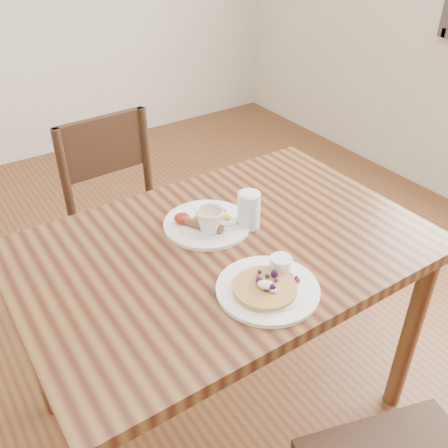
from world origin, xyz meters
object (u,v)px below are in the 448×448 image
at_px(breakfast_plate, 206,223).
at_px(teacup_saucer, 210,224).
at_px(dining_table, 224,270).
at_px(pancake_plate, 268,286).
at_px(water_glass, 249,210).
at_px(chair_far, 126,216).

xyz_separation_m(breakfast_plate, teacup_saucer, (-0.02, -0.05, 0.03)).
bearing_deg(dining_table, pancake_plate, -94.38).
bearing_deg(dining_table, teacup_saucer, 98.63).
relative_size(breakfast_plate, water_glass, 2.34).
distance_m(pancake_plate, breakfast_plate, 0.34).
bearing_deg(dining_table, chair_far, 92.92).
bearing_deg(water_glass, dining_table, -162.55).
height_order(dining_table, breakfast_plate, breakfast_plate).
xyz_separation_m(pancake_plate, teacup_saucer, (0.01, 0.30, 0.03)).
bearing_deg(water_glass, teacup_saucer, 168.26).
relative_size(dining_table, water_glass, 10.39).
bearing_deg(breakfast_plate, pancake_plate, -93.94).
xyz_separation_m(dining_table, pancake_plate, (-0.02, -0.23, 0.11)).
bearing_deg(teacup_saucer, pancake_plate, -91.64).
xyz_separation_m(teacup_saucer, water_glass, (0.12, -0.03, 0.02)).
height_order(chair_far, breakfast_plate, chair_far).
bearing_deg(chair_far, pancake_plate, 88.65).
xyz_separation_m(pancake_plate, water_glass, (0.13, 0.27, 0.04)).
height_order(pancake_plate, breakfast_plate, pancake_plate).
height_order(breakfast_plate, water_glass, water_glass).
relative_size(chair_far, teacup_saucer, 6.29).
xyz_separation_m(chair_far, water_glass, (0.15, -0.64, 0.31)).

